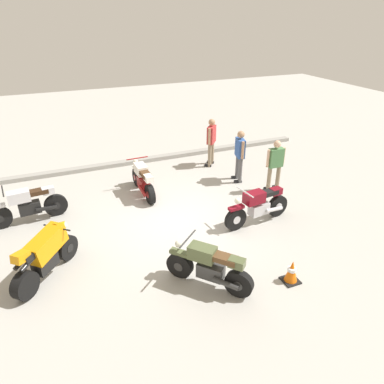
# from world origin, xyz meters

# --- Properties ---
(ground_plane) EXTENTS (40.00, 40.00, 0.00)m
(ground_plane) POSITION_xyz_m (0.00, 0.00, 0.00)
(ground_plane) COLOR #ADAAA3
(curb_edge) EXTENTS (14.00, 0.30, 0.15)m
(curb_edge) POSITION_xyz_m (0.00, 4.60, 0.07)
(curb_edge) COLOR gray
(curb_edge) RESTS_ON ground
(motorcycle_olive_vintage) EXTENTS (1.41, 1.57, 1.07)m
(motorcycle_olive_vintage) POSITION_xyz_m (-0.32, -2.67, 0.49)
(motorcycle_olive_vintage) COLOR black
(motorcycle_olive_vintage) RESTS_ON ground
(motorcycle_maroon_cruiser) EXTENTS (2.09, 0.70, 1.09)m
(motorcycle_maroon_cruiser) POSITION_xyz_m (1.99, -0.89, 0.52)
(motorcycle_maroon_cruiser) COLOR black
(motorcycle_maroon_cruiser) RESTS_ON ground
(motorcycle_cream_vintage) EXTENTS (0.70, 1.95, 1.07)m
(motorcycle_cream_vintage) POSITION_xyz_m (-0.44, 1.97, 0.49)
(motorcycle_cream_vintage) COLOR black
(motorcycle_cream_vintage) RESTS_ON ground
(motorcycle_silver_cruiser) EXTENTS (2.09, 0.70, 1.09)m
(motorcycle_silver_cruiser) POSITION_xyz_m (-3.79, 1.58, 0.52)
(motorcycle_silver_cruiser) COLOR black
(motorcycle_silver_cruiser) RESTS_ON ground
(motorcycle_orange_sportbike) EXTENTS (1.45, 1.58, 1.14)m
(motorcycle_orange_sportbike) POSITION_xyz_m (-3.42, -1.03, 0.59)
(motorcycle_orange_sportbike) COLOR black
(motorcycle_orange_sportbike) RESTS_ON ground
(person_in_red_shirt) EXTENTS (0.55, 0.58, 1.78)m
(person_in_red_shirt) POSITION_xyz_m (2.57, 3.32, 1.03)
(person_in_red_shirt) COLOR gray
(person_in_red_shirt) RESTS_ON ground
(person_in_green_shirt) EXTENTS (0.66, 0.31, 1.71)m
(person_in_green_shirt) POSITION_xyz_m (3.50, 0.59, 0.98)
(person_in_green_shirt) COLOR gray
(person_in_green_shirt) RESTS_ON ground
(person_in_blue_shirt) EXTENTS (0.40, 0.68, 1.77)m
(person_in_blue_shirt) POSITION_xyz_m (2.85, 1.71, 1.02)
(person_in_blue_shirt) COLOR #59595B
(person_in_blue_shirt) RESTS_ON ground
(traffic_cone) EXTENTS (0.36, 0.36, 0.53)m
(traffic_cone) POSITION_xyz_m (1.38, -3.23, 0.26)
(traffic_cone) COLOR black
(traffic_cone) RESTS_ON ground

